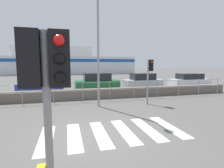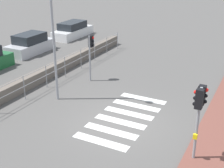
# 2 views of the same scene
# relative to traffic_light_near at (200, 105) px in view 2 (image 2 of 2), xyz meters

# --- Properties ---
(ground_plane) EXTENTS (160.00, 160.00, 0.00)m
(ground_plane) POSITION_rel_traffic_light_near_xyz_m (1.22, 3.55, -2.22)
(ground_plane) COLOR #565451
(sidewalk_brick) EXTENTS (24.00, 1.80, 0.12)m
(sidewalk_brick) POSITION_rel_traffic_light_near_xyz_m (1.22, -0.55, -2.16)
(sidewalk_brick) COLOR brown
(sidewalk_brick) RESTS_ON ground_plane
(crosswalk) EXTENTS (4.95, 2.40, 0.01)m
(crosswalk) POSITION_rel_traffic_light_near_xyz_m (1.79, 3.55, -2.22)
(crosswalk) COLOR silver
(crosswalk) RESTS_ON ground_plane
(seawall) EXTENTS (23.60, 0.55, 0.69)m
(seawall) POSITION_rel_traffic_light_near_xyz_m (1.22, 9.76, -1.88)
(seawall) COLOR #6B6056
(seawall) RESTS_ON ground_plane
(harbor_fence) EXTENTS (21.28, 0.04, 1.29)m
(harbor_fence) POSITION_rel_traffic_light_near_xyz_m (1.22, 8.89, -1.38)
(harbor_fence) COLOR gray
(harbor_fence) RESTS_ON ground_plane
(traffic_light_near) EXTENTS (0.58, 0.41, 2.84)m
(traffic_light_near) POSITION_rel_traffic_light_near_xyz_m (0.00, 0.00, 0.00)
(traffic_light_near) COLOR gray
(traffic_light_near) RESTS_ON ground_plane
(traffic_light_far) EXTENTS (0.34, 0.32, 2.68)m
(traffic_light_far) POSITION_rel_traffic_light_near_xyz_m (5.05, 7.23, -0.25)
(traffic_light_far) COLOR gray
(traffic_light_far) RESTS_ON ground_plane
(streetlamp) EXTENTS (0.32, 1.30, 6.91)m
(streetlamp) POSITION_rel_traffic_light_near_xyz_m (1.99, 7.19, 2.01)
(streetlamp) COLOR gray
(streetlamp) RESTS_ON ground_plane
(parked_car_silver) EXTENTS (3.85, 1.72, 1.46)m
(parked_car_silver) POSITION_rel_traffic_light_near_xyz_m (7.81, 14.19, -1.60)
(parked_car_silver) COLOR #BCBCC1
(parked_car_silver) RESTS_ON ground_plane
(parked_car_white) EXTENTS (4.35, 1.72, 1.36)m
(parked_car_white) POSITION_rel_traffic_light_near_xyz_m (13.45, 14.19, -1.64)
(parked_car_white) COLOR silver
(parked_car_white) RESTS_ON ground_plane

